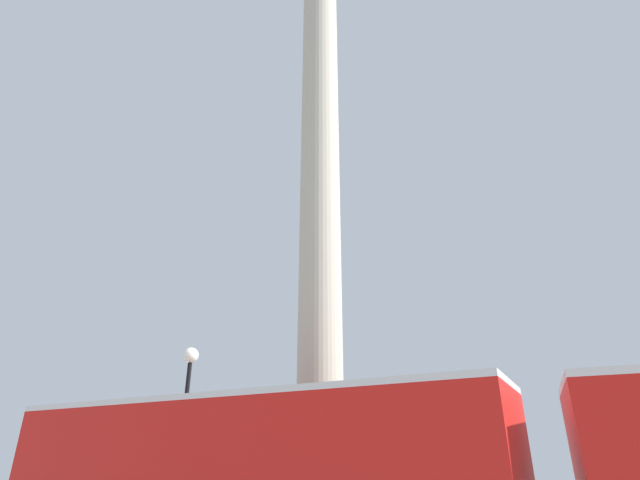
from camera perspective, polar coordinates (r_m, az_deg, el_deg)
The scene contains 2 objects.
monument_column at distance 18.04m, azimuth 0.00°, elevation -7.74°, with size 5.40×5.40×26.65m.
street_lamp at distance 17.17m, azimuth -15.35°, elevation -19.80°, with size 0.51×0.51×6.62m.
Camera 1 is at (7.55, -15.53, 3.00)m, focal length 28.00 mm.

